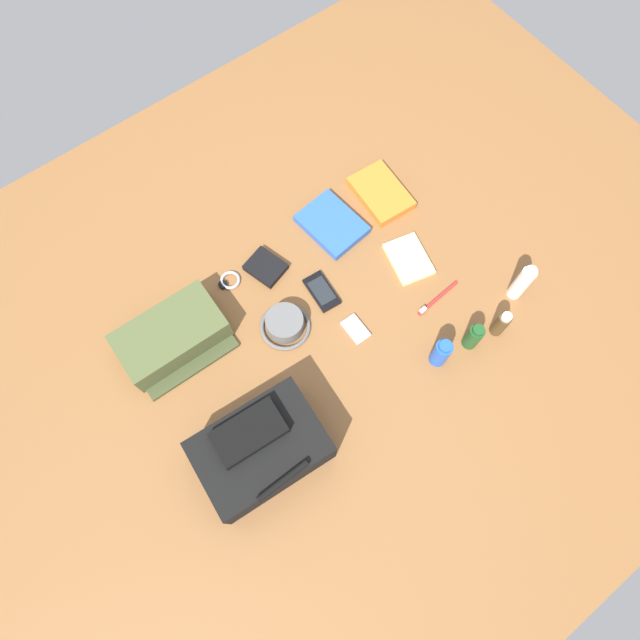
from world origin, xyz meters
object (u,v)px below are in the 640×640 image
object	(u,v)px
shampoo_bottle	(474,336)
cell_phone	(322,291)
toiletry_pouch	(172,337)
toothpaste_tube	(522,283)
toothbrush	(436,300)
travel_guidebook	(332,225)
backpack	(261,449)
deodorant_spray	(441,353)
cologne_bottle	(501,324)
notepad	(409,259)
wallet	(266,267)
paperback_novel	(381,193)
media_player	(355,329)
bucket_hat	(285,324)
wristwatch	(229,281)

from	to	relation	value
shampoo_bottle	cell_phone	world-z (taller)	shampoo_bottle
toiletry_pouch	toothpaste_tube	world-z (taller)	toothpaste_tube
toothpaste_tube	toothbrush	size ratio (longest dim) A/B	0.99
toothpaste_tube	travel_guidebook	size ratio (longest dim) A/B	0.75
backpack	deodorant_spray	distance (m)	0.56
deodorant_spray	travel_guidebook	world-z (taller)	deodorant_spray
backpack	deodorant_spray	world-z (taller)	backpack
backpack	cologne_bottle	distance (m)	0.76
shampoo_bottle	notepad	xyz separation A→B (m)	(-0.03, -0.31, -0.05)
deodorant_spray	wallet	world-z (taller)	deodorant_spray
toothpaste_tube	notepad	world-z (taller)	toothpaste_tube
paperback_novel	cologne_bottle	bearing A→B (deg)	87.32
shampoo_bottle	media_player	bearing A→B (deg)	-44.13
bucket_hat	cologne_bottle	size ratio (longest dim) A/B	1.31
bucket_hat	toothpaste_tube	distance (m)	0.70
media_player	wallet	bearing A→B (deg)	-73.52
travel_guidebook	cell_phone	distance (m)	0.23
toiletry_pouch	wallet	distance (m)	0.35
toiletry_pouch	bucket_hat	size ratio (longest dim) A/B	2.04
media_player	shampoo_bottle	bearing A→B (deg)	135.87
media_player	travel_guidebook	bearing A→B (deg)	-116.30
deodorant_spray	cell_phone	size ratio (longest dim) A/B	0.97
cell_phone	toothbrush	bearing A→B (deg)	138.28
deodorant_spray	paperback_novel	world-z (taller)	deodorant_spray
cologne_bottle	cell_phone	distance (m)	0.53
media_player	wallet	size ratio (longest dim) A/B	0.77
paperback_novel	toothbrush	distance (m)	0.40
cell_phone	wristwatch	world-z (taller)	cell_phone
travel_guidebook	cell_phone	size ratio (longest dim) A/B	1.63
toiletry_pouch	shampoo_bottle	world-z (taller)	shampoo_bottle
deodorant_spray	wallet	bearing A→B (deg)	-67.04
cologne_bottle	notepad	size ratio (longest dim) A/B	0.76
shampoo_bottle	paperback_novel	distance (m)	0.56
cologne_bottle	shampoo_bottle	world-z (taller)	same
toiletry_pouch	media_player	distance (m)	0.53
bucket_hat	wristwatch	xyz separation A→B (m)	(0.05, -0.22, -0.02)
travel_guidebook	shampoo_bottle	bearing A→B (deg)	98.43
backpack	notepad	distance (m)	0.73
backpack	shampoo_bottle	world-z (taller)	backpack
toothbrush	wallet	xyz separation A→B (m)	(0.34, -0.39, 0.01)
wallet	toothpaste_tube	bearing A→B (deg)	120.88
paperback_novel	travel_guidebook	size ratio (longest dim) A/B	1.00
shampoo_bottle	paperback_novel	xyz separation A→B (m)	(-0.12, -0.55, -0.04)
backpack	notepad	xyz separation A→B (m)	(-0.69, -0.21, -0.06)
paperback_novel	wristwatch	bearing A→B (deg)	-4.05
toiletry_pouch	toothbrush	size ratio (longest dim) A/B	1.90
wristwatch	toothpaste_tube	bearing A→B (deg)	140.21
toothpaste_tube	wallet	xyz separation A→B (m)	(0.55, -0.52, -0.06)
cologne_bottle	toiletry_pouch	bearing A→B (deg)	-34.95
media_player	toothpaste_tube	bearing A→B (deg)	156.53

